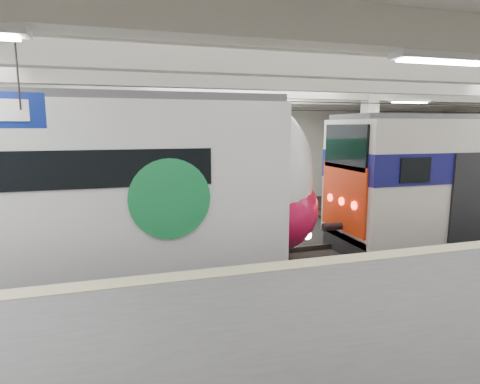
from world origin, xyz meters
name	(u,v)px	position (x,y,z in m)	size (l,w,h in m)	color
station_hall	(305,158)	(0.00, -1.74, 3.24)	(36.00, 24.00, 5.75)	black
modern_emu	(62,193)	(-5.79, 0.00, 2.36)	(15.09, 3.11, 4.80)	white
far_train	(58,168)	(-6.62, 5.50, 2.47)	(15.24, 3.79, 4.78)	white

